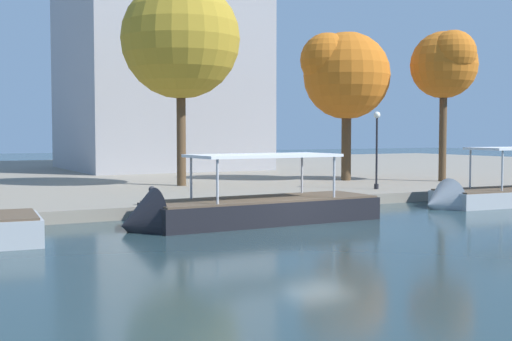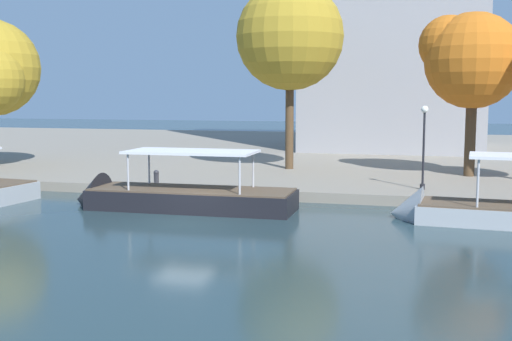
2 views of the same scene
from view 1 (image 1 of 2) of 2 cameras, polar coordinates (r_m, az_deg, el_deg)
The scene contains 8 objects.
ground_plane at distance 26.69m, azimuth 5.29°, elevation -5.05°, with size 220.00×220.00×0.00m, color #23383D.
dock_promenade at distance 58.09m, azimuth -13.65°, elevation -0.40°, with size 120.00×55.00×0.55m, color gray.
tour_boat_1 at distance 28.39m, azimuth -1.20°, elevation -3.74°, with size 11.39×3.34×4.06m.
mooring_bollard_0 at distance 30.87m, azimuth -8.76°, elevation -2.05°, with size 0.31×0.31×0.87m.
lamp_post at distance 39.88m, azimuth 10.14°, elevation 2.35°, with size 0.39×0.39×4.50m.
tree_0 at distance 42.69m, azimuth -6.25°, elevation 10.81°, with size 7.30×7.30×12.67m.
tree_2 at distance 47.12m, azimuth 7.38°, elevation 8.14°, with size 6.30×5.94×10.15m.
tree_4 at distance 47.49m, azimuth 15.65°, elevation 8.75°, with size 4.48×4.73×10.07m.
Camera 1 is at (-14.62, -22.00, 3.82)m, focal length 47.49 mm.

